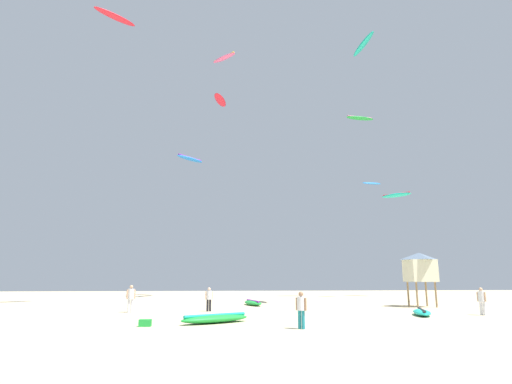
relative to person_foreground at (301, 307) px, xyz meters
name	(u,v)px	position (x,y,z in m)	size (l,w,h in m)	color
ground_plane	(309,353)	(-0.94, -5.92, -0.94)	(120.00, 120.00, 0.00)	beige
person_foreground	(301,307)	(0.00, 0.00, 0.00)	(0.43, 0.38, 1.61)	teal
person_midground	(131,296)	(-9.36, 9.77, 0.08)	(0.55, 0.39, 1.74)	silver
person_left	(209,297)	(-4.30, 10.30, -0.03)	(0.51, 0.35, 1.56)	black
person_right	(482,299)	(12.20, 5.80, 0.01)	(0.37, 0.48, 1.63)	silver
kite_grounded_near	(215,319)	(-3.80, 2.78, -0.72)	(3.79, 2.92, 0.46)	green
kite_grounded_mid	(253,303)	(-0.85, 16.18, -0.74)	(1.71, 3.69, 0.42)	green
kite_grounded_far	(422,312)	(8.48, 6.01, -0.75)	(2.01, 3.47, 0.40)	#19B29E
lifeguard_tower	(420,267)	(12.09, 13.20, 2.11)	(2.30, 2.30, 4.15)	#8C704C
cooler_box	(145,323)	(-7.03, 1.62, -0.78)	(0.56, 0.36, 0.32)	green
kite_aloft_0	(363,44)	(9.11, 14.72, 22.14)	(1.41, 4.21, 1.06)	#19B29E
kite_aloft_1	(220,100)	(-3.84, 28.64, 22.36)	(1.99, 4.09, 0.46)	red
kite_aloft_2	(372,183)	(14.18, 27.86, 12.20)	(2.41, 1.01, 0.47)	blue
kite_aloft_3	(396,195)	(18.22, 30.40, 11.34)	(3.35, 3.48, 0.51)	#19B29E
kite_aloft_4	(224,58)	(-3.48, 25.91, 26.46)	(3.16, 3.20, 0.57)	#E5598C
kite_aloft_5	(360,118)	(13.21, 28.00, 20.38)	(3.66, 1.56, 0.45)	green
kite_aloft_6	(115,17)	(-13.49, 16.15, 24.57)	(3.79, 3.52, 0.65)	red
kite_aloft_7	(190,159)	(-7.70, 34.79, 16.64)	(3.91, 4.01, 0.65)	blue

